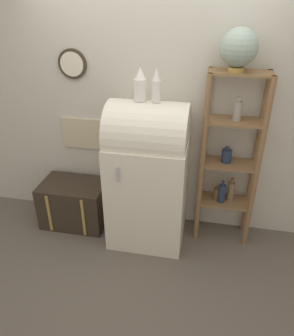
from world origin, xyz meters
The scene contains 8 objects.
ground_plane centered at (0.00, 0.00, 0.00)m, with size 12.00×12.00×0.00m, color #60564C.
wall_back centered at (-0.01, 0.57, 1.35)m, with size 7.00×0.09×2.70m.
refrigerator centered at (0.00, 0.22, 0.78)m, with size 0.76×0.70×1.50m.
suitcase_trunk centered at (-0.86, 0.27, 0.25)m, with size 0.71×0.48×0.50m.
shelf_unit centered at (0.77, 0.38, 0.94)m, with size 0.56×0.30×1.76m.
globe centered at (0.73, 0.35, 1.96)m, with size 0.31×0.31×0.35m.
vase_left centered at (-0.07, 0.23, 1.64)m, with size 0.11×0.11×0.30m.
vase_center centered at (0.07, 0.21, 1.64)m, with size 0.08×0.08×0.30m.
Camera 1 is at (0.55, -2.56, 2.38)m, focal length 35.00 mm.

